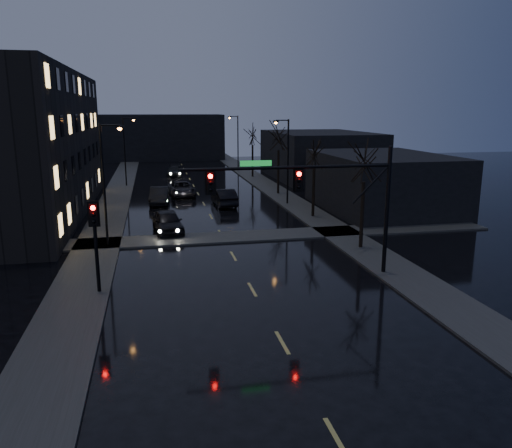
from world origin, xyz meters
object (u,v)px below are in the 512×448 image
lead_car (224,197)px  oncoming_car_d (175,171)px  oncoming_car_a (168,222)px  oncoming_car_c (182,189)px  oncoming_car_b (159,196)px

lead_car → oncoming_car_d: bearing=-84.8°
oncoming_car_a → oncoming_car_c: 16.22m
oncoming_car_a → oncoming_car_b: bearing=86.2°
oncoming_car_a → oncoming_car_d: 32.23m
oncoming_car_c → oncoming_car_d: (0.00, 16.07, -0.07)m
oncoming_car_b → oncoming_car_d: oncoming_car_b is taller
oncoming_car_b → lead_car: lead_car is taller
oncoming_car_b → oncoming_car_a: bearing=-84.1°
oncoming_car_c → oncoming_car_b: bearing=-122.9°
oncoming_car_d → lead_car: size_ratio=0.96×
oncoming_car_b → oncoming_car_c: bearing=64.7°
oncoming_car_a → lead_car: 11.14m
oncoming_car_a → lead_car: bearing=54.3°
oncoming_car_b → oncoming_car_c: oncoming_car_b is taller
oncoming_car_b → lead_car: (5.97, -2.23, 0.01)m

